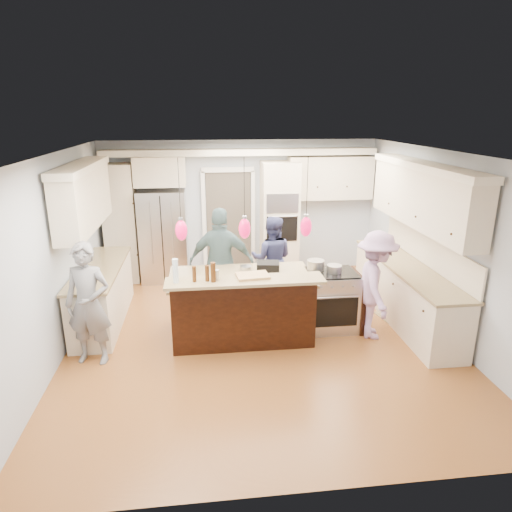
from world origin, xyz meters
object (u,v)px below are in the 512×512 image
at_px(refrigerator, 164,236).
at_px(island_range, 332,300).
at_px(kitchen_island, 242,305).
at_px(person_bar_end, 88,304).
at_px(person_far_left, 272,259).

distance_m(refrigerator, island_range, 3.71).
xyz_separation_m(kitchen_island, island_range, (1.41, 0.08, -0.03)).
relative_size(kitchen_island, person_bar_end, 1.26).
relative_size(island_range, person_bar_end, 0.55).
bearing_deg(refrigerator, person_bar_end, -103.64).
distance_m(kitchen_island, person_bar_end, 2.15).
bearing_deg(person_far_left, island_range, 134.94).
bearing_deg(person_bar_end, person_far_left, 45.75).
xyz_separation_m(kitchen_island, person_far_left, (0.65, 1.29, 0.28)).
bearing_deg(kitchen_island, person_far_left, 63.44).
bearing_deg(person_far_left, refrigerator, -20.21).
xyz_separation_m(refrigerator, person_far_left, (1.95, -1.27, -0.14)).
bearing_deg(person_far_left, kitchen_island, 76.39).
xyz_separation_m(kitchen_island, person_bar_end, (-2.05, -0.52, 0.34)).
bearing_deg(person_bar_end, kitchen_island, 26.08).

